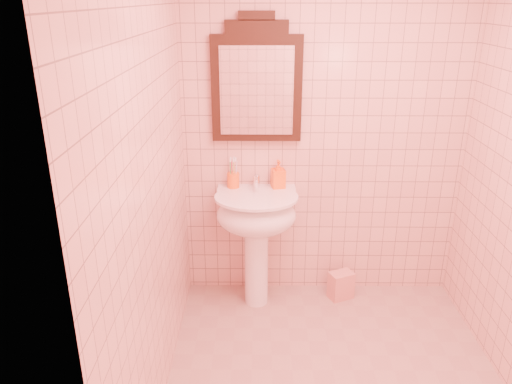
{
  "coord_description": "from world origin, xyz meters",
  "views": [
    {
      "loc": [
        -0.45,
        -2.32,
        2.14
      ],
      "look_at": [
        -0.48,
        0.55,
        1.02
      ],
      "focal_mm": 35.0,
      "sensor_mm": 36.0,
      "label": 1
    }
  ],
  "objects_px": {
    "pedestal_sink": "(256,222)",
    "towel": "(341,285)",
    "mirror": "(257,83)",
    "soap_dispenser": "(278,174)",
    "toothbrush_cup": "(233,180)"
  },
  "relations": [
    {
      "from": "pedestal_sink",
      "to": "soap_dispenser",
      "type": "xyz_separation_m",
      "value": [
        0.15,
        0.16,
        0.3
      ]
    },
    {
      "from": "toothbrush_cup",
      "to": "towel",
      "type": "bearing_deg",
      "value": -6.45
    },
    {
      "from": "mirror",
      "to": "soap_dispenser",
      "type": "bearing_deg",
      "value": -14.53
    },
    {
      "from": "soap_dispenser",
      "to": "towel",
      "type": "bearing_deg",
      "value": -23.6
    },
    {
      "from": "towel",
      "to": "soap_dispenser",
      "type": "bearing_deg",
      "value": 169.03
    },
    {
      "from": "soap_dispenser",
      "to": "towel",
      "type": "relative_size",
      "value": 0.95
    },
    {
      "from": "mirror",
      "to": "toothbrush_cup",
      "type": "height_order",
      "value": "mirror"
    },
    {
      "from": "mirror",
      "to": "soap_dispenser",
      "type": "relative_size",
      "value": 4.23
    },
    {
      "from": "towel",
      "to": "pedestal_sink",
      "type": "bearing_deg",
      "value": -174.05
    },
    {
      "from": "toothbrush_cup",
      "to": "soap_dispenser",
      "type": "relative_size",
      "value": 0.98
    },
    {
      "from": "toothbrush_cup",
      "to": "towel",
      "type": "height_order",
      "value": "toothbrush_cup"
    },
    {
      "from": "pedestal_sink",
      "to": "mirror",
      "type": "distance_m",
      "value": 0.96
    },
    {
      "from": "pedestal_sink",
      "to": "towel",
      "type": "xyz_separation_m",
      "value": [
        0.64,
        0.07,
        -0.56
      ]
    },
    {
      "from": "mirror",
      "to": "pedestal_sink",
      "type": "bearing_deg",
      "value": -90.0
    },
    {
      "from": "mirror",
      "to": "towel",
      "type": "xyz_separation_m",
      "value": [
        0.64,
        -0.13,
        -1.49
      ]
    }
  ]
}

